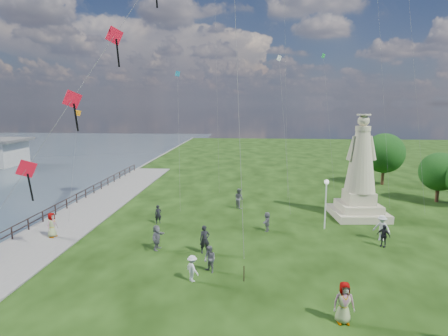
# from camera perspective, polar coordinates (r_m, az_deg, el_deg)

# --- Properties ---
(waterfront) EXTENTS (200.00, 200.00, 1.51)m
(waterfront) POSITION_cam_1_polar(r_m,az_deg,el_deg) (31.63, -26.89, -9.33)
(waterfront) COLOR #374853
(waterfront) RESTS_ON ground
(statue) EXTENTS (4.72, 4.72, 8.86)m
(statue) POSITION_cam_1_polar(r_m,az_deg,el_deg) (34.09, 20.01, -1.60)
(statue) COLOR #C0B591
(statue) RESTS_ON ground
(lamppost) EXTENTS (0.36, 0.36, 3.94)m
(lamppost) POSITION_cam_1_polar(r_m,az_deg,el_deg) (30.13, 15.29, -3.77)
(lamppost) COLOR silver
(lamppost) RESTS_ON ground
(tree_row) EXTENTS (8.35, 13.63, 6.25)m
(tree_row) POSITION_cam_1_polar(r_m,az_deg,el_deg) (45.54, 26.84, 0.80)
(tree_row) COLOR #382314
(tree_row) RESTS_ON ground
(person_0) EXTENTS (0.79, 0.64, 1.86)m
(person_0) POSITION_cam_1_polar(r_m,az_deg,el_deg) (24.99, -2.95, -10.82)
(person_0) COLOR black
(person_0) RESTS_ON ground
(person_1) EXTENTS (0.90, 0.86, 1.59)m
(person_1) POSITION_cam_1_polar(r_m,az_deg,el_deg) (22.37, -2.17, -13.73)
(person_1) COLOR #595960
(person_1) RESTS_ON ground
(person_2) EXTENTS (1.03, 1.03, 1.49)m
(person_2) POSITION_cam_1_polar(r_m,az_deg,el_deg) (21.43, -4.86, -15.00)
(person_2) COLOR silver
(person_2) RESTS_ON ground
(person_4) EXTENTS (0.98, 0.63, 1.94)m
(person_4) POSITION_cam_1_polar(r_m,az_deg,el_deg) (18.49, 17.80, -18.95)
(person_4) COLOR #595960
(person_4) RESTS_ON ground
(person_5) EXTENTS (0.97, 1.69, 1.72)m
(person_5) POSITION_cam_1_polar(r_m,az_deg,el_deg) (25.93, -10.20, -10.36)
(person_5) COLOR #595960
(person_5) RESTS_ON ground
(person_6) EXTENTS (0.65, 0.54, 1.53)m
(person_6) POSITION_cam_1_polar(r_m,az_deg,el_deg) (31.37, -9.99, -6.96)
(person_6) COLOR black
(person_6) RESTS_ON ground
(person_7) EXTENTS (1.02, 1.08, 1.91)m
(person_7) POSITION_cam_1_polar(r_m,az_deg,el_deg) (35.21, 2.29, -4.65)
(person_7) COLOR #595960
(person_7) RESTS_ON ground
(person_8) EXTENTS (1.34, 1.21, 1.86)m
(person_8) POSITION_cam_1_polar(r_m,az_deg,el_deg) (29.42, 22.91, -8.39)
(person_8) COLOR silver
(person_8) RESTS_ON ground
(person_9) EXTENTS (1.00, 0.95, 1.56)m
(person_9) POSITION_cam_1_polar(r_m,az_deg,el_deg) (28.27, 23.14, -9.46)
(person_9) COLOR black
(person_9) RESTS_ON ground
(person_10) EXTENTS (0.77, 1.01, 1.83)m
(person_10) POSITION_cam_1_polar(r_m,az_deg,el_deg) (30.25, -24.73, -8.06)
(person_10) COLOR #595960
(person_10) RESTS_ON ground
(person_11) EXTENTS (0.86, 1.48, 1.50)m
(person_11) POSITION_cam_1_polar(r_m,az_deg,el_deg) (29.31, 6.58, -8.10)
(person_11) COLOR #595960
(person_11) RESTS_ON ground
(red_kite_train) EXTENTS (10.85, 9.35, 20.95)m
(red_kite_train) POSITION_cam_1_polar(r_m,az_deg,el_deg) (22.66, -16.87, 17.57)
(red_kite_train) COLOR black
(red_kite_train) RESTS_ON ground
(small_kites) EXTENTS (31.52, 18.94, 32.44)m
(small_kites) POSITION_cam_1_polar(r_m,az_deg,el_deg) (39.90, 7.89, 17.58)
(small_kites) COLOR teal
(small_kites) RESTS_ON ground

